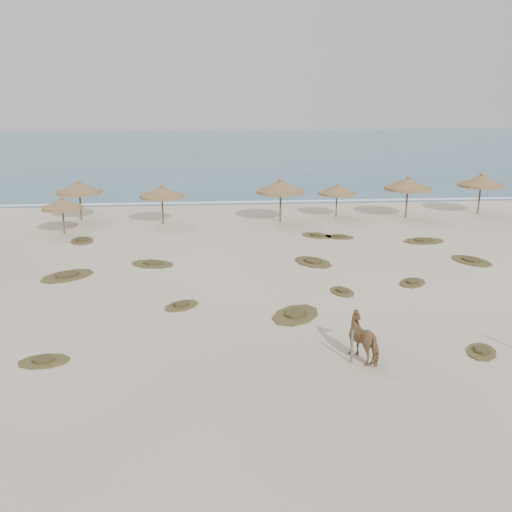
% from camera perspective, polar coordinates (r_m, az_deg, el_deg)
% --- Properties ---
extents(ground, '(160.00, 160.00, 0.00)m').
position_cam_1_polar(ground, '(22.53, 0.46, -6.74)').
color(ground, beige).
rests_on(ground, ground).
extents(ocean, '(200.00, 100.00, 0.01)m').
position_cam_1_polar(ocean, '(96.11, -3.69, 10.70)').
color(ocean, '#265972').
rests_on(ocean, ground).
extents(foam_line, '(70.00, 0.60, 0.01)m').
position_cam_1_polar(foam_line, '(47.54, -2.41, 5.39)').
color(foam_line, white).
rests_on(foam_line, ground).
extents(palapa_0, '(4.05, 4.05, 2.95)m').
position_cam_1_polar(palapa_0, '(42.23, -17.28, 6.50)').
color(palapa_0, brown).
rests_on(palapa_0, ground).
extents(palapa_1, '(3.09, 3.09, 2.46)m').
position_cam_1_polar(palapa_1, '(38.44, -18.83, 4.92)').
color(palapa_1, brown).
rests_on(palapa_1, ground).
extents(palapa_2, '(3.27, 3.27, 2.82)m').
position_cam_1_polar(palapa_2, '(39.69, -9.40, 6.30)').
color(palapa_2, brown).
rests_on(palapa_2, ground).
extents(palapa_3, '(3.78, 3.78, 3.18)m').
position_cam_1_polar(palapa_3, '(39.67, 2.48, 6.89)').
color(palapa_3, brown).
rests_on(palapa_3, ground).
extents(palapa_4, '(3.45, 3.45, 2.54)m').
position_cam_1_polar(palapa_4, '(41.86, 8.11, 6.54)').
color(palapa_4, brown).
rests_on(palapa_4, ground).
extents(palapa_5, '(3.40, 3.40, 3.15)m').
position_cam_1_polar(palapa_5, '(42.47, 14.96, 6.94)').
color(palapa_5, brown).
rests_on(palapa_5, ground).
extents(palapa_6, '(3.46, 3.46, 3.17)m').
position_cam_1_polar(palapa_6, '(45.62, 21.59, 6.97)').
color(palapa_6, brown).
rests_on(palapa_6, ground).
extents(horse, '(1.46, 1.98, 1.52)m').
position_cam_1_polar(horse, '(19.73, 10.91, -8.05)').
color(horse, olive).
rests_on(horse, ground).
extents(fence_post_near, '(0.11, 0.11, 1.17)m').
position_cam_1_polar(fence_post_near, '(19.46, 9.57, -8.90)').
color(fence_post_near, '#6A624F').
rests_on(fence_post_near, ground).
extents(scrub_1, '(3.22, 3.15, 0.16)m').
position_cam_1_polar(scrub_1, '(29.58, -18.35, -1.87)').
color(scrub_1, brown).
rests_on(scrub_1, ground).
extents(scrub_2, '(1.95, 1.94, 0.16)m').
position_cam_1_polar(scrub_2, '(24.43, -7.47, -4.90)').
color(scrub_2, brown).
rests_on(scrub_2, ground).
extents(scrub_3, '(2.58, 2.94, 0.16)m').
position_cam_1_polar(scrub_3, '(30.52, 5.70, -0.58)').
color(scrub_3, brown).
rests_on(scrub_3, ground).
extents(scrub_4, '(1.96, 2.02, 0.16)m').
position_cam_1_polar(scrub_4, '(28.09, 15.37, -2.56)').
color(scrub_4, brown).
rests_on(scrub_4, ground).
extents(scrub_5, '(2.39, 2.87, 0.16)m').
position_cam_1_polar(scrub_5, '(32.73, 20.73, -0.42)').
color(scrub_5, brown).
rests_on(scrub_5, ground).
extents(scrub_6, '(1.78, 2.34, 0.16)m').
position_cam_1_polar(scrub_6, '(36.39, -17.00, 1.49)').
color(scrub_6, brown).
rests_on(scrub_6, ground).
extents(scrub_7, '(2.45, 2.36, 0.16)m').
position_cam_1_polar(scrub_7, '(36.28, 6.11, 2.07)').
color(scrub_7, brown).
rests_on(scrub_7, ground).
extents(scrub_9, '(2.84, 3.05, 0.16)m').
position_cam_1_polar(scrub_9, '(23.30, 3.98, -5.85)').
color(scrub_9, brown).
rests_on(scrub_9, ground).
extents(scrub_10, '(2.15, 1.74, 0.16)m').
position_cam_1_polar(scrub_10, '(36.12, 8.33, 1.93)').
color(scrub_10, brown).
rests_on(scrub_10, ground).
extents(scrub_11, '(1.82, 1.28, 0.16)m').
position_cam_1_polar(scrub_11, '(20.70, -20.46, -9.78)').
color(scrub_11, brown).
rests_on(scrub_11, ground).
extents(scrub_12, '(1.60, 1.82, 0.16)m').
position_cam_1_polar(scrub_12, '(21.56, 21.62, -8.86)').
color(scrub_12, brown).
rests_on(scrub_12, ground).
extents(scrub_13, '(2.75, 2.30, 0.16)m').
position_cam_1_polar(scrub_13, '(30.53, -10.31, -0.76)').
color(scrub_13, brown).
rests_on(scrub_13, ground).
extents(scrub_14, '(1.27, 1.68, 0.16)m').
position_cam_1_polar(scrub_14, '(26.18, 8.61, -3.51)').
color(scrub_14, brown).
rests_on(scrub_14, ground).
extents(scrub_15, '(2.71, 1.92, 0.16)m').
position_cam_1_polar(scrub_15, '(36.24, 16.43, 1.48)').
color(scrub_15, brown).
rests_on(scrub_15, ground).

